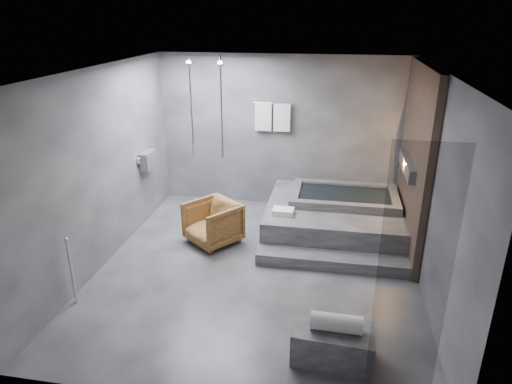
# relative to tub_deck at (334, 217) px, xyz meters

# --- Properties ---
(room) EXTENTS (5.00, 5.04, 2.82)m
(room) POSITION_rel_tub_deck_xyz_m (-0.65, -1.21, 1.48)
(room) COLOR #303033
(room) RESTS_ON ground
(tub_deck) EXTENTS (2.20, 2.00, 0.50)m
(tub_deck) POSITION_rel_tub_deck_xyz_m (0.00, 0.00, 0.00)
(tub_deck) COLOR #363638
(tub_deck) RESTS_ON ground
(tub_step) EXTENTS (2.20, 0.36, 0.18)m
(tub_step) POSITION_rel_tub_deck_xyz_m (0.00, -1.18, -0.16)
(tub_step) COLOR #363638
(tub_step) RESTS_ON ground
(concrete_bench) EXTENTS (0.88, 0.53, 0.38)m
(concrete_bench) POSITION_rel_tub_deck_xyz_m (0.06, -3.11, -0.06)
(concrete_bench) COLOR #38383B
(concrete_bench) RESTS_ON ground
(driftwood_chair) EXTENTS (1.04, 1.04, 0.68)m
(driftwood_chair) POSITION_rel_tub_deck_xyz_m (-1.90, -0.75, 0.09)
(driftwood_chair) COLOR #4E2E13
(driftwood_chair) RESTS_ON ground
(rolled_towel) EXTENTS (0.54, 0.21, 0.19)m
(rolled_towel) POSITION_rel_tub_deck_xyz_m (0.07, -3.12, 0.23)
(rolled_towel) COLOR white
(rolled_towel) RESTS_ON concrete_bench
(deck_towel) EXTENTS (0.34, 0.25, 0.09)m
(deck_towel) POSITION_rel_tub_deck_xyz_m (-0.80, -0.56, 0.29)
(deck_towel) COLOR white
(deck_towel) RESTS_ON tub_deck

